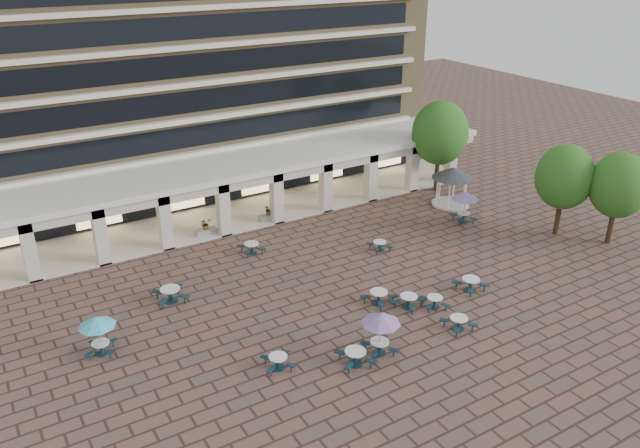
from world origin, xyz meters
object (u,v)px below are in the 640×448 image
(planter_right, at_px, (269,214))
(picnic_table_2, at_px, (471,283))
(planter_left, at_px, (206,228))
(gazebo, at_px, (453,177))
(picnic_table_1, at_px, (355,356))

(planter_right, bearing_deg, picnic_table_2, -69.46)
(planter_left, distance_m, planter_right, 5.00)
(picnic_table_2, height_order, planter_left, planter_left)
(planter_right, bearing_deg, gazebo, -18.49)
(picnic_table_1, bearing_deg, planter_right, 88.03)
(planter_left, relative_size, planter_right, 1.00)
(picnic_table_1, height_order, gazebo, gazebo)
(gazebo, height_order, planter_left, gazebo)
(picnic_table_1, height_order, planter_left, planter_left)
(picnic_table_1, xyz_separation_m, planter_left, (-0.83, 17.78, 0.08))
(planter_left, height_order, planter_right, planter_left)
(planter_left, xyz_separation_m, planter_right, (5.00, -0.00, -0.01))
(gazebo, bearing_deg, planter_left, 166.21)
(picnic_table_2, bearing_deg, planter_right, 107.33)
(picnic_table_1, relative_size, planter_right, 1.35)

